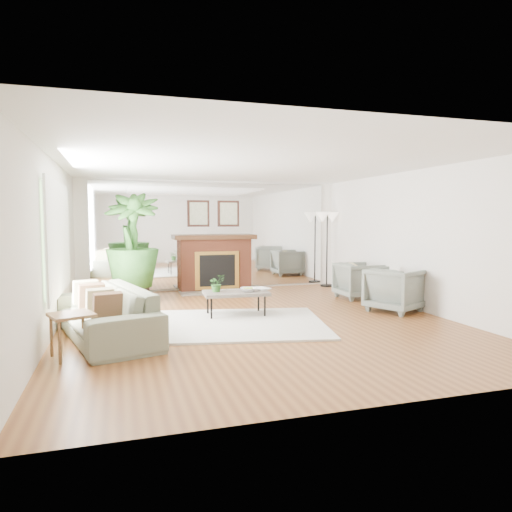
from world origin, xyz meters
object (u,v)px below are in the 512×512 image
object	(u,v)px
armchair_back	(358,280)
floor_lamp	(327,223)
sofa	(105,313)
side_table	(72,321)
fireplace	(215,262)
potted_ficus	(132,244)
coffee_table	(236,294)
armchair_front	(395,290)

from	to	relation	value
armchair_back	floor_lamp	bearing A→B (deg)	-4.04
sofa	side_table	bearing A→B (deg)	-38.18
fireplace	potted_ficus	world-z (taller)	potted_ficus
potted_ficus	floor_lamp	size ratio (longest dim) A/B	1.20
potted_ficus	side_table	bearing A→B (deg)	-103.07
coffee_table	floor_lamp	distance (m)	4.15
coffee_table	fireplace	bearing A→B (deg)	85.01
floor_lamp	potted_ficus	bearing A→B (deg)	-169.14
sofa	side_table	world-z (taller)	sofa
fireplace	side_table	xyz separation A→B (m)	(-2.65, -4.47, -0.22)
sofa	armchair_back	world-z (taller)	armchair_back
side_table	potted_ficus	size ratio (longest dim) A/B	0.28
armchair_back	floor_lamp	xyz separation A→B (m)	(0.10, 1.69, 1.16)
side_table	potted_ficus	bearing A→B (deg)	76.93
fireplace	potted_ficus	distance (m)	2.17
fireplace	floor_lamp	xyz separation A→B (m)	(2.70, -0.16, 0.87)
potted_ficus	floor_lamp	bearing A→B (deg)	10.86
armchair_front	side_table	bearing A→B (deg)	77.15
fireplace	potted_ficus	bearing A→B (deg)	-150.86
floor_lamp	armchair_back	bearing A→B (deg)	-93.38
coffee_table	armchair_back	xyz separation A→B (m)	(2.85, 0.99, -0.02)
armchair_back	side_table	size ratio (longest dim) A/B	1.36
sofa	armchair_front	xyz separation A→B (m)	(4.84, 0.41, 0.04)
sofa	side_table	distance (m)	0.89
potted_ficus	armchair_back	bearing A→B (deg)	-10.43
fireplace	potted_ficus	xyz separation A→B (m)	(-1.85, -1.03, 0.49)
armchair_front	side_table	xyz separation A→B (m)	(-5.19, -1.23, 0.05)
coffee_table	side_table	world-z (taller)	side_table
fireplace	coffee_table	world-z (taller)	fireplace
fireplace	floor_lamp	distance (m)	2.84
coffee_table	floor_lamp	size ratio (longest dim) A/B	0.61
sofa	potted_ficus	world-z (taller)	potted_ficus
coffee_table	sofa	size ratio (longest dim) A/B	0.46
armchair_front	floor_lamp	world-z (taller)	floor_lamp
sofa	fireplace	bearing A→B (deg)	132.88
sofa	side_table	xyz separation A→B (m)	(-0.35, -0.82, 0.09)
armchair_back	potted_ficus	bearing A→B (deg)	78.91
armchair_front	floor_lamp	bearing A→B (deg)	-29.13
coffee_table	side_table	bearing A→B (deg)	-145.90
armchair_back	potted_ficus	distance (m)	4.59
sofa	armchair_back	bearing A→B (deg)	95.26
sofa	armchair_back	size ratio (longest dim) A/B	2.94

